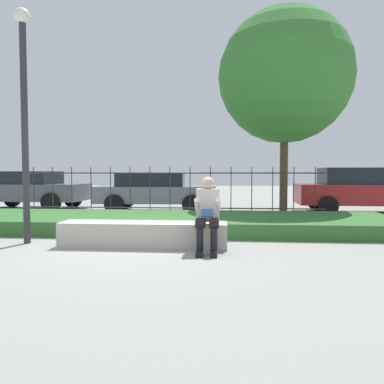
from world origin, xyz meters
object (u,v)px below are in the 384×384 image
object	(u,v)px
tree_behind_fence	(285,76)
stone_bench	(144,236)
street_lamp	(24,101)
car_parked_center	(155,191)
car_parked_left	(29,189)
person_seated_reader	(208,211)
car_parked_right	(362,190)

from	to	relation	value
tree_behind_fence	stone_bench	bearing A→B (deg)	-121.98
tree_behind_fence	street_lamp	bearing A→B (deg)	-137.06
car_parked_center	car_parked_left	xyz separation A→B (m)	(-4.58, 0.38, 0.03)
stone_bench	car_parked_center	world-z (taller)	car_parked_center
stone_bench	person_seated_reader	distance (m)	1.27
car_parked_left	street_lamp	world-z (taller)	street_lamp
car_parked_right	car_parked_left	distance (m)	11.25
car_parked_left	tree_behind_fence	size ratio (longest dim) A/B	0.65
person_seated_reader	stone_bench	bearing A→B (deg)	164.48
person_seated_reader	car_parked_center	world-z (taller)	car_parked_center
person_seated_reader	car_parked_left	bearing A→B (deg)	135.18
car_parked_right	car_parked_left	xyz separation A→B (m)	(-11.25, 0.36, -0.04)
stone_bench	street_lamp	distance (m)	3.24
stone_bench	tree_behind_fence	size ratio (longest dim) A/B	0.47
car_parked_center	tree_behind_fence	size ratio (longest dim) A/B	0.65
car_parked_center	car_parked_left	bearing A→B (deg)	172.15
stone_bench	car_parked_left	size ratio (longest dim) A/B	0.73
person_seated_reader	car_parked_center	size ratio (longest dim) A/B	0.31
person_seated_reader	car_parked_left	world-z (taller)	car_parked_left
car_parked_right	car_parked_center	bearing A→B (deg)	-178.01
stone_bench	car_parked_center	bearing A→B (deg)	98.50
street_lamp	car_parked_right	bearing A→B (deg)	35.74
street_lamp	car_parked_center	bearing A→B (deg)	77.01
car_parked_center	street_lamp	size ratio (longest dim) A/B	0.94
street_lamp	person_seated_reader	bearing A→B (deg)	-7.45
car_parked_center	car_parked_left	world-z (taller)	car_parked_left
car_parked_center	street_lamp	world-z (taller)	street_lamp
car_parked_center	car_parked_left	distance (m)	4.59
person_seated_reader	car_parked_left	size ratio (longest dim) A/B	0.31
stone_bench	street_lamp	size ratio (longest dim) A/B	0.69
street_lamp	tree_behind_fence	distance (m)	7.57
car_parked_right	car_parked_left	world-z (taller)	car_parked_right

